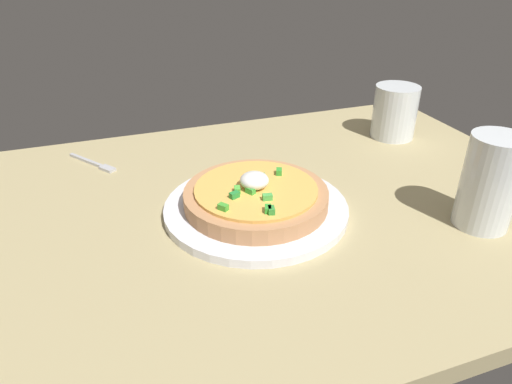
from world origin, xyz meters
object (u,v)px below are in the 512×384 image
plate (256,208)px  pizza (256,196)px  fork (95,164)px  cup_near (395,113)px  cup_far (488,188)px

plate → pizza: 2.02cm
fork → pizza: bearing=6.0°
plate → cup_near: size_ratio=2.61×
plate → fork: (-20.68, 23.48, -0.37)cm
cup_near → cup_far: (-6.77, -30.63, 0.85)cm
cup_near → fork: (-54.96, 5.91, -4.48)cm
pizza → plate: bearing=43.1°
cup_near → pizza: bearing=-152.9°
plate → fork: 31.29cm
pizza → cup_far: cup_far is taller
plate → cup_far: size_ratio=2.03×
plate → pizza: bearing=-136.9°
cup_far → plate: bearing=154.6°
plate → pizza: (-0.01, -0.01, 2.02)cm
pizza → fork: pizza is taller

